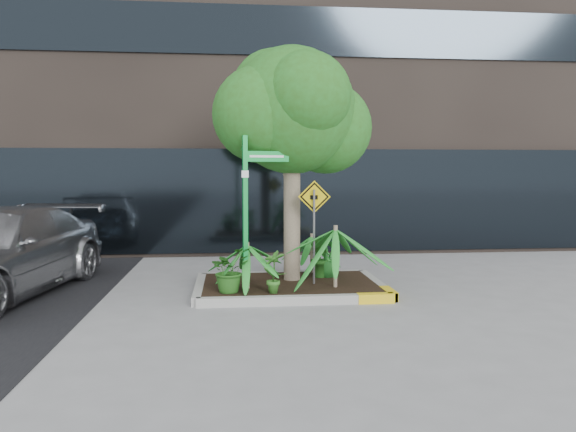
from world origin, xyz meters
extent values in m
plane|color=gray|center=(0.00, 0.00, 0.00)|extent=(80.00, 80.00, 0.00)
cube|color=#2D2621|center=(0.50, 8.50, 7.50)|extent=(18.00, 8.00, 15.00)
cube|color=#9E9E99|center=(0.20, 1.40, 0.07)|extent=(3.20, 0.15, 0.15)
cube|color=#9E9E99|center=(0.20, -0.80, 0.07)|extent=(3.20, 0.15, 0.15)
cube|color=#9E9E99|center=(-1.40, 0.30, 0.07)|extent=(0.15, 2.20, 0.15)
cube|color=#9E9E99|center=(1.80, 0.30, 0.07)|extent=(0.15, 2.20, 0.15)
cube|color=yellow|center=(1.50, -0.80, 0.07)|extent=(0.60, 0.17, 0.15)
cube|color=black|center=(0.20, 0.30, 0.12)|extent=(3.05, 2.05, 0.06)
cylinder|color=gray|center=(0.28, 0.57, 1.43)|extent=(0.30, 0.30, 2.86)
cylinder|color=gray|center=(0.37, 0.57, 2.48)|extent=(0.54, 0.15, 0.93)
sphere|color=#295D1A|center=(0.28, 0.57, 3.24)|extent=(2.29, 2.29, 2.29)
sphere|color=#295D1A|center=(0.94, 0.86, 2.95)|extent=(1.71, 1.71, 1.71)
sphere|color=#295D1A|center=(-0.29, 0.38, 3.14)|extent=(1.71, 1.71, 1.71)
sphere|color=#295D1A|center=(0.47, 0.00, 3.43)|extent=(1.52, 1.52, 1.52)
sphere|color=#295D1A|center=(-0.01, 1.05, 3.62)|extent=(1.62, 1.62, 1.62)
cylinder|color=gray|center=(0.95, -0.19, 0.69)|extent=(0.07, 0.07, 1.07)
cylinder|color=gray|center=(-0.56, -0.13, 0.54)|extent=(0.07, 0.07, 0.79)
cylinder|color=gray|center=(0.74, 1.20, 0.54)|extent=(0.07, 0.07, 0.78)
imported|color=#225A19|center=(-0.87, -0.40, 0.52)|extent=(0.94, 0.94, 0.75)
imported|color=#1C5E1F|center=(0.97, 0.78, 0.54)|extent=(0.62, 0.62, 0.78)
imported|color=#327323|center=(-0.15, -0.55, 0.51)|extent=(0.52, 0.52, 0.72)
imported|color=#21601B|center=(0.82, 0.69, 0.53)|extent=(0.47, 0.47, 0.76)
cube|color=#0C8C33|center=(-0.60, -0.30, 1.37)|extent=(0.09, 0.09, 2.73)
cube|color=#0C8C33|center=(-0.24, -0.23, 2.39)|extent=(0.75, 0.16, 0.18)
cube|color=#0C8C33|center=(-0.67, 0.06, 2.59)|extent=(0.16, 0.75, 0.18)
cube|color=white|center=(-0.24, -0.25, 2.39)|extent=(0.58, 0.11, 0.04)
cube|color=white|center=(-0.68, 0.06, 2.59)|extent=(0.11, 0.58, 0.04)
cube|color=white|center=(-0.60, -0.34, 2.10)|extent=(0.12, 0.03, 0.12)
cylinder|color=slate|center=(0.60, 0.02, 0.99)|extent=(0.08, 0.25, 1.68)
cube|color=yellow|center=(0.60, 0.00, 1.70)|extent=(0.56, 0.11, 0.56)
cube|color=black|center=(0.60, -0.01, 1.70)|extent=(0.50, 0.09, 0.50)
cube|color=yellow|center=(0.60, -0.01, 1.70)|extent=(0.42, 0.07, 0.43)
cube|color=black|center=(0.59, -0.02, 1.69)|extent=(0.13, 0.02, 0.08)
camera|label=1|loc=(-0.85, -9.60, 2.15)|focal=35.00mm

